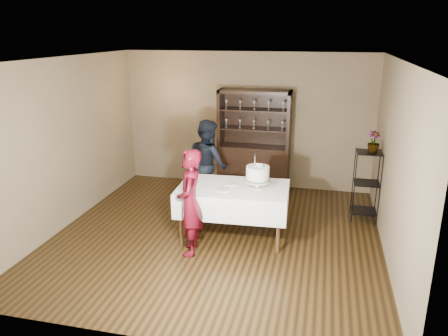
{
  "coord_description": "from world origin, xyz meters",
  "views": [
    {
      "loc": [
        1.53,
        -6.03,
        3.08
      ],
      "look_at": [
        0.09,
        0.1,
        1.09
      ],
      "focal_mm": 35.0,
      "sensor_mm": 36.0,
      "label": 1
    }
  ],
  "objects": [
    {
      "name": "wall_right",
      "position": [
        2.5,
        0.0,
        1.35
      ],
      "size": [
        0.02,
        5.0,
        2.7
      ],
      "primitive_type": "cube",
      "color": "brown",
      "rests_on": "floor"
    },
    {
      "name": "china_hutch",
      "position": [
        0.2,
        2.25,
        0.66
      ],
      "size": [
        1.4,
        0.48,
        2.0
      ],
      "color": "black",
      "rests_on": "floor"
    },
    {
      "name": "potted_plant",
      "position": [
        2.33,
        1.19,
        1.36
      ],
      "size": [
        0.25,
        0.25,
        0.35
      ],
      "primitive_type": "imported",
      "rotation": [
        0.0,
        0.0,
        0.33
      ],
      "color": "#406631",
      "rests_on": "plant_etagere"
    },
    {
      "name": "plate_far",
      "position": [
        0.2,
        0.14,
        0.84
      ],
      "size": [
        0.23,
        0.23,
        0.01
      ],
      "primitive_type": "cylinder",
      "rotation": [
        0.0,
        0.0,
        0.33
      ],
      "color": "white",
      "rests_on": "cake_table"
    },
    {
      "name": "man",
      "position": [
        -0.45,
        1.15,
        0.8
      ],
      "size": [
        0.98,
        0.99,
        1.61
      ],
      "primitive_type": "imported",
      "rotation": [
        0.0,
        0.0,
        2.33
      ],
      "color": "black",
      "rests_on": "floor"
    },
    {
      "name": "floor",
      "position": [
        0.0,
        0.0,
        0.0
      ],
      "size": [
        5.0,
        5.0,
        0.0
      ],
      "primitive_type": "plane",
      "color": "black",
      "rests_on": "ground"
    },
    {
      "name": "ceiling",
      "position": [
        0.0,
        0.0,
        2.7
      ],
      "size": [
        5.0,
        5.0,
        0.0
      ],
      "primitive_type": "plane",
      "rotation": [
        3.14,
        0.0,
        0.0
      ],
      "color": "silver",
      "rests_on": "back_wall"
    },
    {
      "name": "cake",
      "position": [
        0.62,
        0.06,
        1.04
      ],
      "size": [
        0.4,
        0.4,
        0.53
      ],
      "rotation": [
        0.0,
        0.0,
        -0.19
      ],
      "color": "white",
      "rests_on": "cake_table"
    },
    {
      "name": "plate_near",
      "position": [
        0.14,
        -0.15,
        0.84
      ],
      "size": [
        0.27,
        0.27,
        0.01
      ],
      "primitive_type": "cylinder",
      "rotation": [
        0.0,
        0.0,
        0.4
      ],
      "color": "white",
      "rests_on": "cake_table"
    },
    {
      "name": "wall_left",
      "position": [
        -2.5,
        0.0,
        1.35
      ],
      "size": [
        0.02,
        5.0,
        2.7
      ],
      "primitive_type": "cube",
      "color": "brown",
      "rests_on": "floor"
    },
    {
      "name": "plant_etagere",
      "position": [
        2.28,
        1.2,
        0.65
      ],
      "size": [
        0.42,
        0.42,
        1.2
      ],
      "color": "black",
      "rests_on": "floor"
    },
    {
      "name": "woman",
      "position": [
        -0.23,
        -0.59,
        0.77
      ],
      "size": [
        0.48,
        0.63,
        1.54
      ],
      "primitive_type": "imported",
      "rotation": [
        0.0,
        0.0,
        -1.36
      ],
      "color": "#3A0512",
      "rests_on": "floor"
    },
    {
      "name": "back_wall",
      "position": [
        0.0,
        2.5,
        1.35
      ],
      "size": [
        5.0,
        0.02,
        2.7
      ],
      "primitive_type": "cube",
      "color": "brown",
      "rests_on": "floor"
    },
    {
      "name": "cake_table",
      "position": [
        0.25,
        0.03,
        0.63
      ],
      "size": [
        1.7,
        1.1,
        0.83
      ],
      "rotation": [
        0.0,
        0.0,
        0.05
      ],
      "color": "white",
      "rests_on": "floor"
    }
  ]
}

